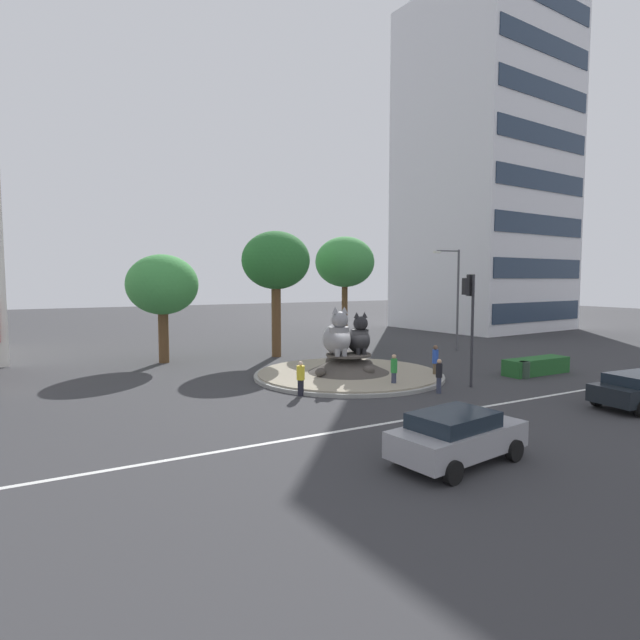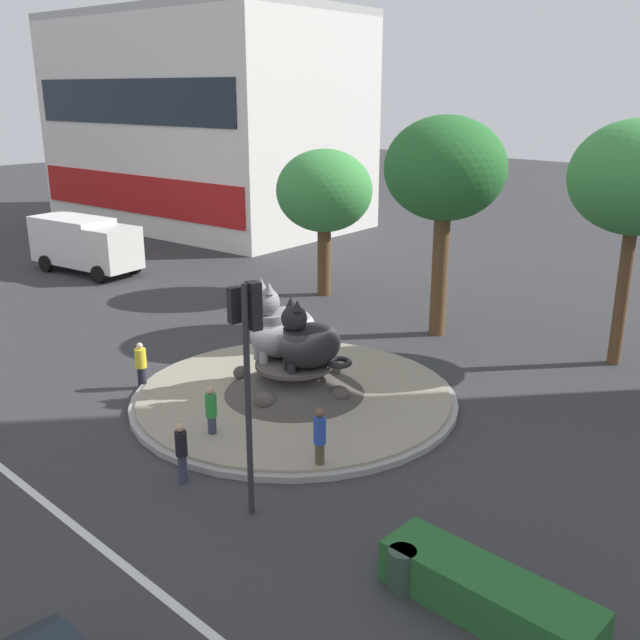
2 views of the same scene
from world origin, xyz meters
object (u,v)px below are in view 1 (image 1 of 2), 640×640
Objects in this scene: cat_statue_black at (359,338)px; sedan_on_far_lane at (457,435)px; cat_statue_grey at (337,337)px; pedestrian_yellow_shirt at (301,378)px; traffic_light_mast at (470,305)px; third_tree_left at (276,262)px; second_tree_near_tower at (162,285)px; pedestrian_green_shirt at (394,370)px; pedestrian_black_shirt at (439,375)px; streetlight_arm at (455,293)px; litter_bin at (524,370)px; office_tower at (485,171)px; pedestrian_blue_shirt at (435,361)px; broadleaf_tree_behind_island at (345,263)px.

cat_statue_black reaches higher than sedan_on_far_lane.
cat_statue_black is at bearing 100.11° from cat_statue_grey.
traffic_light_mast is at bearing -154.09° from pedestrian_yellow_shirt.
traffic_light_mast is at bearing -72.59° from third_tree_left.
second_tree_near_tower is 4.11× the size of pedestrian_green_shirt.
pedestrian_black_shirt is at bearing 83.38° from pedestrian_green_shirt.
pedestrian_black_shirt is (-10.76, -10.25, -3.44)m from streetlight_arm.
streetlight_arm is 11.33m from litter_bin.
office_tower is 7.57× the size of sedan_on_far_lane.
sedan_on_far_lane is (-3.51, -12.57, -1.41)m from cat_statue_grey.
pedestrian_blue_shirt reaches higher than pedestrian_green_shirt.
office_tower is 46.12m from sedan_on_far_lane.
streetlight_arm is at bearing 132.73° from cat_statue_black.
third_tree_left is (-4.25, 13.56, 2.44)m from traffic_light_mast.
broadleaf_tree_behind_island is 14.23m from pedestrian_blue_shirt.
second_tree_near_tower is at bearing 49.36° from traffic_light_mast.
third_tree_left is at bearing -152.53° from cat_statue_black.
broadleaf_tree_behind_island is at bearing -163.56° from pedestrian_blue_shirt.
office_tower is at bearing 21.69° from pedestrian_black_shirt.
broadleaf_tree_behind_island reaches higher than sedan_on_far_lane.
office_tower is at bearing 17.10° from broadleaf_tree_behind_island.
traffic_light_mast is at bearing -9.77° from pedestrian_black_shirt.
pedestrian_yellow_shirt reaches higher than litter_bin.
second_tree_near_tower is 7.53m from third_tree_left.
cat_statue_black reaches higher than pedestrian_blue_shirt.
streetlight_arm is at bearing 176.08° from pedestrian_green_shirt.
traffic_light_mast is 15.59m from broadleaf_tree_behind_island.
third_tree_left is at bearing -3.19° from streetlight_arm.
second_tree_near_tower reaches higher than sedan_on_far_lane.
cat_statue_black is at bearing -109.26° from pedestrian_yellow_shirt.
pedestrian_black_shirt is 6.42m from pedestrian_yellow_shirt.
pedestrian_yellow_shirt is at bearing 136.90° from pedestrian_black_shirt.
broadleaf_tree_behind_island is 13.88m from second_tree_near_tower.
pedestrian_green_shirt is at bearing 47.90° from streetlight_arm.
broadleaf_tree_behind_island is (5.39, 10.19, 4.45)m from cat_statue_black.
cat_statue_grey is 0.30× the size of third_tree_left.
pedestrian_yellow_shirt is at bearing -37.59° from cat_statue_grey.
pedestrian_blue_shirt is at bearing -138.00° from pedestrian_yellow_shirt.
third_tree_left is 16.97m from litter_bin.
pedestrian_green_shirt reaches higher than sedan_on_far_lane.
office_tower reaches higher than cat_statue_black.
broadleaf_tree_behind_island is 17.17m from pedestrian_black_shirt.
third_tree_left is at bearing -165.69° from broadleaf_tree_behind_island.
third_tree_left is at bearing -67.05° from pedestrian_yellow_shirt.
sedan_on_far_lane is at bearing 59.27° from streetlight_arm.
third_tree_left is at bearing 79.49° from pedestrian_black_shirt.
streetlight_arm is 15.25m from pedestrian_black_shirt.
office_tower is 21.30× the size of pedestrian_yellow_shirt.
sedan_on_far_lane is at bearing -1.03° from cat_statue_black.
traffic_light_mast is 18.70m from second_tree_near_tower.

